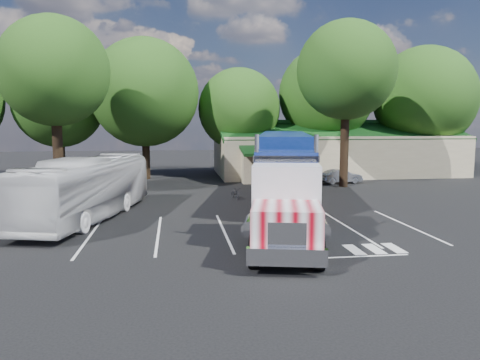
{
  "coord_description": "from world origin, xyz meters",
  "views": [
    {
      "loc": [
        -2.36,
        -28.39,
        5.4
      ],
      "look_at": [
        1.4,
        -1.64,
        2.0
      ],
      "focal_mm": 35.0,
      "sensor_mm": 36.0,
      "label": 1
    }
  ],
  "objects": [
    {
      "name": "bicycle",
      "position": [
        1.8,
        3.64,
        0.4
      ],
      "size": [
        0.85,
        1.61,
        0.8
      ],
      "primitive_type": "imported",
      "rotation": [
        0.0,
        0.0,
        0.21
      ],
      "color": "black",
      "rests_on": "ground"
    },
    {
      "name": "tree_row_e",
      "position": [
        13.0,
        18.0,
        8.09
      ],
      "size": [
        9.6,
        9.6,
        12.9
      ],
      "color": "black",
      "rests_on": "ground"
    },
    {
      "name": "tree_near_left",
      "position": [
        -10.5,
        6.0,
        8.81
      ],
      "size": [
        7.6,
        7.6,
        12.65
      ],
      "color": "black",
      "rests_on": "ground"
    },
    {
      "name": "woman",
      "position": [
        4.5,
        -6.0,
        0.96
      ],
      "size": [
        0.53,
        0.74,
        1.91
      ],
      "primitive_type": "imported",
      "rotation": [
        0.0,
        0.0,
        1.68
      ],
      "color": "black",
      "rests_on": "ground"
    },
    {
      "name": "event_hall",
      "position": [
        13.74,
        17.81,
        2.21
      ],
      "size": [
        24.2,
        14.12,
        5.55
      ],
      "color": "#C6B893",
      "rests_on": "ground"
    },
    {
      "name": "silver_sedan",
      "position": [
        12.0,
        10.5,
        0.61
      ],
      "size": [
        3.88,
        1.91,
        1.22
      ],
      "primitive_type": "imported",
      "rotation": [
        0.0,
        0.0,
        1.74
      ],
      "color": "#93949A",
      "rests_on": "ground"
    },
    {
      "name": "ground",
      "position": [
        0.0,
        0.0,
        0.0
      ],
      "size": [
        120.0,
        120.0,
        0.0
      ],
      "primitive_type": "plane",
      "color": "black",
      "rests_on": "ground"
    },
    {
      "name": "tree_row_c",
      "position": [
        -5.0,
        16.2,
        8.04
      ],
      "size": [
        10.0,
        10.0,
        13.05
      ],
      "color": "black",
      "rests_on": "ground"
    },
    {
      "name": "tree_row_d",
      "position": [
        4.0,
        17.5,
        6.58
      ],
      "size": [
        8.0,
        8.0,
        10.6
      ],
      "color": "black",
      "rests_on": "ground"
    },
    {
      "name": "tour_bus",
      "position": [
        -7.19,
        -1.93,
        1.72
      ],
      "size": [
        5.93,
        12.65,
        3.43
      ],
      "primitive_type": "imported",
      "rotation": [
        0.0,
        0.0,
        -0.26
      ],
      "color": "silver",
      "rests_on": "ground"
    },
    {
      "name": "tree_near_right",
      "position": [
        11.5,
        8.5,
        9.46
      ],
      "size": [
        8.0,
        8.0,
        13.5
      ],
      "color": "black",
      "rests_on": "ground"
    },
    {
      "name": "tree_row_b",
      "position": [
        -13.0,
        17.8,
        7.13
      ],
      "size": [
        8.4,
        8.4,
        11.35
      ],
      "color": "black",
      "rests_on": "ground"
    },
    {
      "name": "semi_truck",
      "position": [
        4.23,
        -0.84,
        2.73
      ],
      "size": [
        7.89,
        23.11,
        4.83
      ],
      "rotation": [
        0.0,
        0.0,
        -0.22
      ],
      "color": "black",
      "rests_on": "ground"
    },
    {
      "name": "tree_row_f",
      "position": [
        23.0,
        16.8,
        7.79
      ],
      "size": [
        10.4,
        10.4,
        13.0
      ],
      "color": "black",
      "rests_on": "ground"
    }
  ]
}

